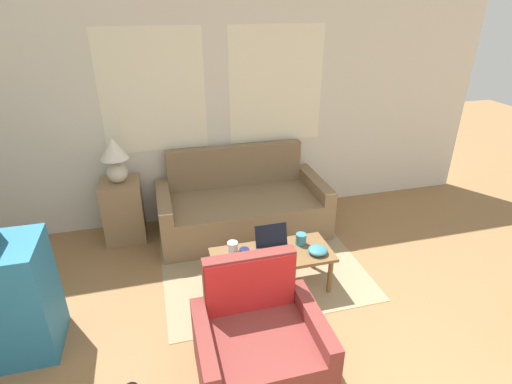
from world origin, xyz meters
TOP-DOWN VIEW (x-y plane):
  - wall_back at (-0.00, 3.70)m, footprint 6.48×0.06m
  - rug at (0.10, 2.64)m, footprint 1.95×1.96m
  - couch at (0.08, 3.25)m, footprint 1.87×0.89m
  - armchair at (-0.27, 1.24)m, footprint 0.86×0.72m
  - side_table at (-1.22, 3.39)m, footprint 0.42×0.42m
  - table_lamp at (-1.22, 3.39)m, footprint 0.29×0.29m
  - coffee_table at (0.10, 2.12)m, footprint 1.09×0.48m
  - laptop at (0.12, 2.16)m, footprint 0.30×0.26m
  - cup_navy at (0.40, 2.20)m, footprint 0.10×0.10m
  - cup_yellow at (-0.24, 2.23)m, footprint 0.09×0.09m
  - cup_white at (-0.16, 2.11)m, footprint 0.09×0.09m
  - snack_bowl at (0.49, 2.02)m, footprint 0.18×0.18m

SIDE VIEW (x-z plane):
  - rug at x=0.10m, z-range 0.00..0.01m
  - armchair at x=-0.27m, z-range -0.17..0.69m
  - couch at x=0.08m, z-range -0.19..0.73m
  - coffee_table at x=0.10m, z-range 0.15..0.53m
  - side_table at x=-1.22m, z-range 0.00..0.69m
  - snack_bowl at x=0.49m, z-range 0.38..0.44m
  - cup_white at x=-0.16m, z-range 0.38..0.48m
  - cup_yellow at x=-0.24m, z-range 0.38..0.48m
  - laptop at x=0.12m, z-range 0.33..0.54m
  - cup_navy at x=0.40m, z-range 0.38..0.49m
  - table_lamp at x=-1.22m, z-range 0.73..1.21m
  - wall_back at x=0.00m, z-range 0.01..2.61m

